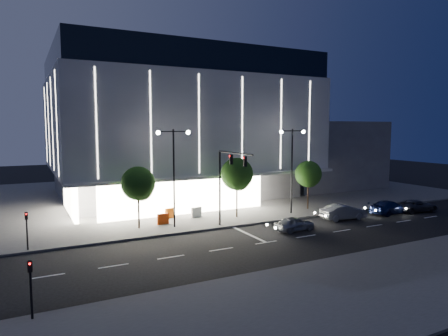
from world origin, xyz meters
TOP-DOWN VIEW (x-y plane):
  - ground at (0.00, 0.00)m, footprint 160.00×160.00m
  - sidewalk_museum at (5.00, 24.00)m, footprint 70.00×40.00m
  - sidewalk_near at (5.00, -12.00)m, footprint 70.00×10.00m
  - museum at (2.98, 22.31)m, footprint 30.00×25.80m
  - annex_building at (26.00, 24.00)m, footprint 16.00×20.00m
  - traffic_mast at (1.00, 3.34)m, footprint 0.33×5.89m
  - street_lamp_west at (-3.00, 6.00)m, footprint 3.16×0.36m
  - street_lamp_east at (10.00, 6.00)m, footprint 3.16×0.36m
  - ped_signal_far at (-15.00, 4.50)m, footprint 0.22×0.24m
  - ped_signal_near at (-15.00, -7.50)m, footprint 0.22×0.24m
  - tree_left at (-5.97, 7.02)m, footprint 3.02×3.02m
  - tree_mid at (4.03, 7.02)m, footprint 3.25×3.25m
  - tree_right at (13.03, 7.02)m, footprint 2.91×2.91m
  - car_lead at (6.20, 0.39)m, footprint 3.84×1.69m
  - car_second at (13.20, 1.73)m, footprint 4.83×2.17m
  - car_third at (19.45, 1.56)m, footprint 5.08×2.53m
  - car_fourth at (23.06, 0.97)m, footprint 4.94×2.76m
  - barrier_a at (-2.16, 9.61)m, footprint 1.12×0.56m
  - barrier_c at (-3.59, 7.51)m, footprint 1.12×0.36m
  - barrier_d at (0.36, 8.83)m, footprint 1.12×0.40m

SIDE VIEW (x-z plane):
  - ground at x=0.00m, z-range 0.00..0.00m
  - sidewalk_museum at x=5.00m, z-range 0.00..0.15m
  - sidewalk_near at x=5.00m, z-range 0.00..0.15m
  - car_lead at x=6.20m, z-range 0.00..1.29m
  - barrier_a at x=-2.16m, z-range 0.15..1.15m
  - barrier_c at x=-3.59m, z-range 0.15..1.15m
  - barrier_d at x=0.36m, z-range 0.15..1.15m
  - car_fourth at x=23.06m, z-range 0.00..1.31m
  - car_third at x=19.45m, z-range 0.00..1.42m
  - car_second at x=13.20m, z-range 0.00..1.54m
  - ped_signal_far at x=-15.00m, z-range 0.39..3.39m
  - ped_signal_near at x=-15.00m, z-range 0.39..3.39m
  - tree_right at x=13.03m, z-range 1.13..6.64m
  - tree_left at x=-5.97m, z-range 1.17..6.90m
  - tree_mid at x=4.03m, z-range 1.26..7.41m
  - annex_building at x=26.00m, z-range 0.00..10.00m
  - traffic_mast at x=1.00m, z-range 1.49..8.56m
  - street_lamp_west at x=-3.00m, z-range 1.46..10.46m
  - street_lamp_east at x=10.00m, z-range 1.46..10.46m
  - museum at x=2.98m, z-range 0.27..18.27m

